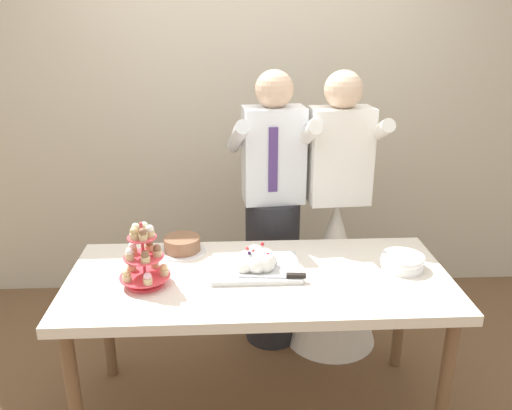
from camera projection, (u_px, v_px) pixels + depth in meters
The scene contains 9 objects.
ground_plane at pixel (259, 407), 2.73m from camera, with size 8.00×8.00×0.00m, color brown.
rear_wall at pixel (248, 90), 3.54m from camera, with size 5.20×0.10×2.90m, color beige.
dessert_table at pixel (259, 289), 2.49m from camera, with size 1.80×0.80×0.78m.
cupcake_stand at pixel (144, 259), 2.34m from camera, with size 0.23×0.23×0.31m.
main_cake_tray at pixel (256, 263), 2.49m from camera, with size 0.44×0.31×0.13m.
plate_stack at pixel (402, 262), 2.52m from camera, with size 0.21×0.21×0.07m.
round_cake at pixel (182, 245), 2.69m from camera, with size 0.24×0.24×0.08m.
person_groom at pixel (273, 228), 3.08m from camera, with size 0.50×0.53×1.66m.
person_bride at pixel (334, 254), 3.12m from camera, with size 0.56×0.56×1.66m.
Camera 1 is at (-0.13, -2.19, 1.94)m, focal length 36.62 mm.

